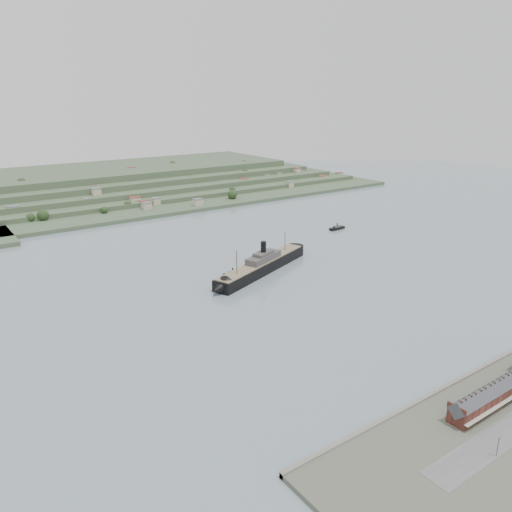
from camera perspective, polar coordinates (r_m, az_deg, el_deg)
ground at (r=350.67m, az=2.05°, el=-3.36°), size 1400.00×1400.00×0.00m
terrace_row at (r=241.94m, az=25.58°, el=-13.95°), size 55.60×9.80×11.07m
far_peninsula at (r=700.16m, az=-16.03°, el=7.82°), size 760.00×309.00×30.00m
steamship at (r=372.01m, az=0.43°, el=-1.21°), size 111.92×53.52×28.11m
tugboat at (r=367.38m, az=-2.69°, el=-2.09°), size 14.94×7.29×6.50m
ferry_east at (r=500.30m, az=9.25°, el=3.19°), size 18.27×6.22×6.74m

